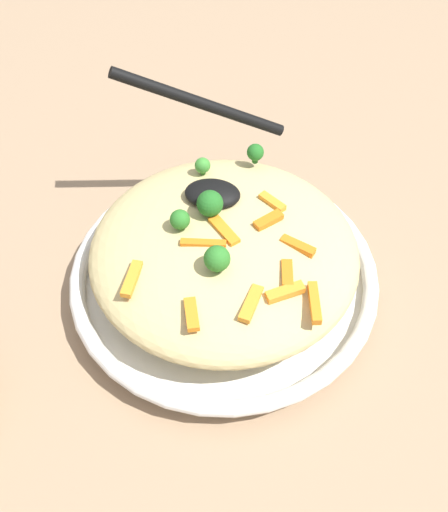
# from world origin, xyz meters

# --- Properties ---
(ground_plane) EXTENTS (2.40, 2.40, 0.00)m
(ground_plane) POSITION_xyz_m (0.00, 0.00, 0.00)
(ground_plane) COLOR #9E7F60
(serving_bowl) EXTENTS (0.32, 0.32, 0.04)m
(serving_bowl) POSITION_xyz_m (0.00, 0.00, 0.02)
(serving_bowl) COLOR white
(serving_bowl) RESTS_ON ground_plane
(pasta_mound) EXTENTS (0.27, 0.26, 0.06)m
(pasta_mound) POSITION_xyz_m (0.00, 0.00, 0.06)
(pasta_mound) COLOR #D1BA7A
(pasta_mound) RESTS_ON serving_bowl
(carrot_piece_0) EXTENTS (0.01, 0.04, 0.01)m
(carrot_piece_0) POSITION_xyz_m (0.09, -0.07, 0.09)
(carrot_piece_0) COLOR orange
(carrot_piece_0) RESTS_ON pasta_mound
(carrot_piece_1) EXTENTS (0.03, 0.03, 0.01)m
(carrot_piece_1) POSITION_xyz_m (0.04, 0.05, 0.09)
(carrot_piece_1) COLOR orange
(carrot_piece_1) RESTS_ON pasta_mound
(carrot_piece_2) EXTENTS (0.03, 0.04, 0.01)m
(carrot_piece_2) POSITION_xyz_m (0.00, -0.00, 0.09)
(carrot_piece_2) COLOR orange
(carrot_piece_2) RESTS_ON pasta_mound
(carrot_piece_3) EXTENTS (0.01, 0.03, 0.01)m
(carrot_piece_3) POSITION_xyz_m (0.06, -0.04, 0.09)
(carrot_piece_3) COLOR orange
(carrot_piece_3) RESTS_ON pasta_mound
(carrot_piece_4) EXTENTS (0.03, 0.03, 0.01)m
(carrot_piece_4) POSITION_xyz_m (0.04, 0.02, 0.09)
(carrot_piece_4) COLOR orange
(carrot_piece_4) RESTS_ON pasta_mound
(carrot_piece_5) EXTENTS (0.04, 0.02, 0.01)m
(carrot_piece_5) POSITION_xyz_m (0.07, -0.01, 0.09)
(carrot_piece_5) COLOR orange
(carrot_piece_5) RESTS_ON pasta_mound
(carrot_piece_6) EXTENTS (0.01, 0.04, 0.01)m
(carrot_piece_6) POSITION_xyz_m (-0.08, -0.06, 0.09)
(carrot_piece_6) COLOR orange
(carrot_piece_6) RESTS_ON pasta_mound
(carrot_piece_7) EXTENTS (0.04, 0.03, 0.01)m
(carrot_piece_7) POSITION_xyz_m (0.06, -0.06, 0.09)
(carrot_piece_7) COLOR orange
(carrot_piece_7) RESTS_ON pasta_mound
(carrot_piece_8) EXTENTS (0.02, 0.03, 0.01)m
(carrot_piece_8) POSITION_xyz_m (-0.01, -0.09, 0.09)
(carrot_piece_8) COLOR orange
(carrot_piece_8) RESTS_ON pasta_mound
(carrot_piece_9) EXTENTS (0.04, 0.01, 0.01)m
(carrot_piece_9) POSITION_xyz_m (-0.02, -0.02, 0.09)
(carrot_piece_9) COLOR orange
(carrot_piece_9) RESTS_ON pasta_mound
(carrot_piece_10) EXTENTS (0.02, 0.04, 0.01)m
(carrot_piece_10) POSITION_xyz_m (0.03, -0.08, 0.09)
(carrot_piece_10) COLOR orange
(carrot_piece_10) RESTS_ON pasta_mound
(broccoli_floret_0) EXTENTS (0.02, 0.02, 0.02)m
(broccoli_floret_0) POSITION_xyz_m (-0.04, 0.00, 0.10)
(broccoli_floret_0) COLOR #296820
(broccoli_floret_0) RESTS_ON pasta_mound
(broccoli_floret_1) EXTENTS (0.02, 0.02, 0.02)m
(broccoli_floret_1) POSITION_xyz_m (-0.03, 0.08, 0.10)
(broccoli_floret_1) COLOR #377928
(broccoli_floret_1) RESTS_ON pasta_mound
(broccoli_floret_2) EXTENTS (0.02, 0.02, 0.02)m
(broccoli_floret_2) POSITION_xyz_m (0.02, 0.11, 0.10)
(broccoli_floret_2) COLOR #205B1C
(broccoli_floret_2) RESTS_ON pasta_mound
(broccoli_floret_3) EXTENTS (0.02, 0.02, 0.03)m
(broccoli_floret_3) POSITION_xyz_m (0.00, -0.04, 0.11)
(broccoli_floret_3) COLOR #296820
(broccoli_floret_3) RESTS_ON pasta_mound
(broccoli_floret_4) EXTENTS (0.03, 0.03, 0.03)m
(broccoli_floret_4) POSITION_xyz_m (-0.02, 0.02, 0.11)
(broccoli_floret_4) COLOR #205B1C
(broccoli_floret_4) RESTS_ON pasta_mound
(serving_spoon) EXTENTS (0.18, 0.13, 0.10)m
(serving_spoon) POSITION_xyz_m (-0.03, 0.08, 0.12)
(serving_spoon) COLOR black
(serving_spoon) RESTS_ON pasta_mound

